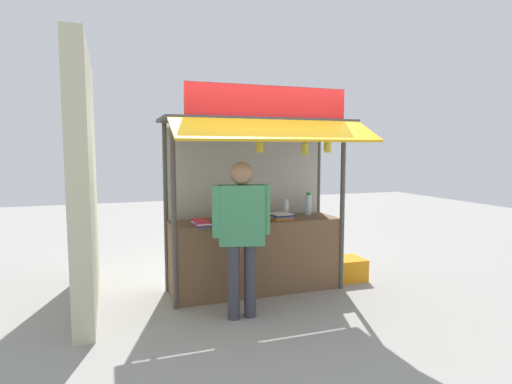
{
  "coord_description": "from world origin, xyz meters",
  "views": [
    {
      "loc": [
        -1.74,
        -4.91,
        1.78
      ],
      "look_at": [
        0.0,
        0.0,
        1.26
      ],
      "focal_mm": 29.48,
      "sensor_mm": 36.0,
      "label": 1
    }
  ],
  "objects": [
    {
      "name": "water_bottle_far_right",
      "position": [
        0.81,
        0.17,
        1.05
      ],
      "size": [
        0.08,
        0.08,
        0.3
      ],
      "color": "silver",
      "rests_on": "stall_counter"
    },
    {
      "name": "vendor_person",
      "position": [
        -0.43,
        -0.77,
        1.0
      ],
      "size": [
        0.63,
        0.31,
        1.66
      ],
      "rotation": [
        0.0,
        0.0,
        2.89
      ],
      "color": "#383842",
      "rests_on": "ground"
    },
    {
      "name": "water_bottle_mid_left",
      "position": [
        0.46,
        0.1,
        1.02
      ],
      "size": [
        0.06,
        0.06,
        0.22
      ],
      "color": "silver",
      "rests_on": "stall_counter"
    },
    {
      "name": "banana_bunch_inner_left",
      "position": [
        -0.09,
        -0.39,
        1.82
      ],
      "size": [
        0.1,
        0.1,
        0.27
      ],
      "color": "#332D23"
    },
    {
      "name": "magazine_stack_rear_center",
      "position": [
        -0.32,
        -0.15,
        0.93
      ],
      "size": [
        0.24,
        0.3,
        0.04
      ],
      "color": "orange",
      "rests_on": "stall_counter"
    },
    {
      "name": "banana_bunch_leftmost",
      "position": [
        0.78,
        -0.39,
        1.83
      ],
      "size": [
        0.11,
        0.11,
        0.27
      ],
      "color": "#332D23"
    },
    {
      "name": "magazine_stack_right",
      "position": [
        0.31,
        -0.07,
        0.95
      ],
      "size": [
        0.27,
        0.29,
        0.07
      ],
      "color": "orange",
      "rests_on": "stall_counter"
    },
    {
      "name": "stall_counter",
      "position": [
        0.0,
        0.0,
        0.46
      ],
      "size": [
        2.13,
        0.57,
        0.91
      ],
      "primitive_type": "cube",
      "color": "brown",
      "rests_on": "ground"
    },
    {
      "name": "ground_plane",
      "position": [
        0.0,
        0.0,
        0.0
      ],
      "size": [
        20.0,
        20.0,
        0.0
      ],
      "primitive_type": "plane",
      "color": "gray"
    },
    {
      "name": "magazine_stack_left",
      "position": [
        -0.74,
        -0.18,
        0.95
      ],
      "size": [
        0.2,
        0.32,
        0.07
      ],
      "color": "blue",
      "rests_on": "stall_counter"
    },
    {
      "name": "banana_bunch_rightmost",
      "position": [
        0.48,
        -0.39,
        1.8
      ],
      "size": [
        0.11,
        0.11,
        0.3
      ],
      "color": "#332D23"
    },
    {
      "name": "water_bottle_center",
      "position": [
        -0.21,
        0.18,
        1.02
      ],
      "size": [
        0.07,
        0.07,
        0.23
      ],
      "color": "silver",
      "rests_on": "stall_counter"
    },
    {
      "name": "plastic_crate",
      "position": [
        1.35,
        0.02,
        0.15
      ],
      "size": [
        0.44,
        0.44,
        0.3
      ],
      "primitive_type": "cube",
      "rotation": [
        0.0,
        0.0,
        -0.04
      ],
      "color": "orange",
      "rests_on": "ground"
    },
    {
      "name": "stall_structure",
      "position": [
        0.0,
        0.06,
        1.49
      ],
      "size": [
        2.33,
        1.39,
        2.5
      ],
      "color": "#4C4742",
      "rests_on": "ground"
    },
    {
      "name": "neighbour_wall",
      "position": [
        -1.99,
        0.3,
        1.43
      ],
      "size": [
        0.2,
        2.4,
        2.87
      ],
      "primitive_type": "cube",
      "color": "#BEBD9A",
      "rests_on": "ground"
    }
  ]
}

